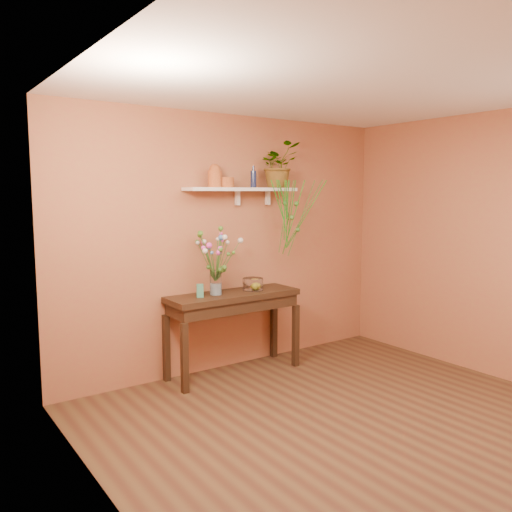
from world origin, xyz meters
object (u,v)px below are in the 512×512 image
spider_plant (278,165)px  bouquet (216,249)px  glass_bowl (253,285)px  glass_vase (216,284)px  sideboard (234,305)px  blue_bottle (253,179)px  terracotta_jug (215,176)px

spider_plant → bouquet: size_ratio=0.90×
spider_plant → glass_bowl: spider_plant is taller
glass_vase → bouquet: bouquet is taller
bouquet → glass_bowl: 0.61m
sideboard → glass_bowl: 0.31m
glass_vase → bouquet: bearing=-79.2°
spider_plant → blue_bottle: bearing=-177.2°
terracotta_jug → glass_bowl: size_ratio=1.08×
glass_vase → glass_bowl: size_ratio=1.15×
sideboard → glass_vase: size_ratio=5.71×
glass_vase → bouquet: size_ratio=0.45×
sideboard → blue_bottle: blue_bottle is taller
sideboard → spider_plant: (0.66, 0.11, 1.45)m
terracotta_jug → glass_bowl: 1.20m
sideboard → spider_plant: bearing=9.5°
glass_bowl → terracotta_jug: bearing=166.5°
blue_bottle → bouquet: bearing=-170.4°
spider_plant → sideboard: bearing=-170.5°
glass_vase → sideboard: bearing=-4.2°
spider_plant → glass_bowl: size_ratio=2.30×
terracotta_jug → spider_plant: 0.82m
terracotta_jug → glass_vase: bearing=-120.9°
terracotta_jug → sideboard: bearing=-34.0°
spider_plant → bouquet: bearing=-173.1°
terracotta_jug → spider_plant: bearing=0.6°
spider_plant → glass_vase: size_ratio=2.00×
bouquet → glass_bowl: (0.45, -0.00, -0.41)m
terracotta_jug → blue_bottle: terracotta_jug is taller
sideboard → terracotta_jug: (-0.15, 0.10, 1.32)m
glass_vase → terracotta_jug: bearing=59.1°
sideboard → terracotta_jug: terracotta_jug is taller
bouquet → blue_bottle: bearing=9.6°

